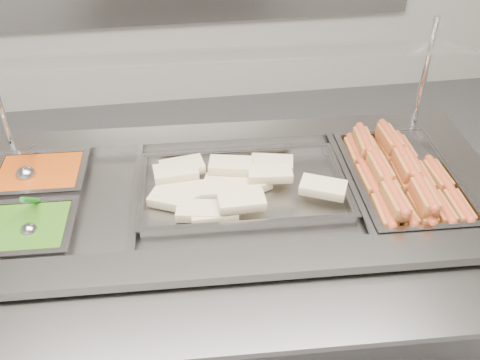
{
  "coord_description": "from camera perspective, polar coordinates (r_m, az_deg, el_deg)",
  "views": [
    {
      "loc": [
        -0.2,
        -1.05,
        1.9
      ],
      "look_at": [
        0.01,
        0.3,
        0.87
      ],
      "focal_mm": 40.0,
      "sensor_mm": 36.0,
      "label": 1
    }
  ],
  "objects": [
    {
      "name": "tray_rail",
      "position": [
        1.41,
        0.07,
        -14.27
      ],
      "size": [
        1.72,
        0.44,
        0.05
      ],
      "color": "gray",
      "rests_on": "steam_counter"
    },
    {
      "name": "steam_counter",
      "position": [
        2.01,
        -1.37,
        -10.35
      ],
      "size": [
        1.82,
        0.88,
        0.86
      ],
      "color": "slate",
      "rests_on": "ground"
    },
    {
      "name": "hotdogs_in_buns",
      "position": [
        1.84,
        16.6,
        0.41
      ],
      "size": [
        0.3,
        0.5,
        0.11
      ],
      "color": "#924F1E",
      "rests_on": "pan_hotdogs"
    },
    {
      "name": "pan_hotdogs",
      "position": [
        1.88,
        16.85,
        -0.47
      ],
      "size": [
        0.35,
        0.54,
        0.1
      ],
      "color": "gray",
      "rests_on": "steam_counter"
    },
    {
      "name": "ladle",
      "position": [
        1.9,
        -21.84,
        0.62
      ],
      "size": [
        0.07,
        0.19,
        0.13
      ],
      "color": "#A6A7AB",
      "rests_on": "pan_beans"
    },
    {
      "name": "pan_beans",
      "position": [
        1.93,
        -20.38,
        -0.14
      ],
      "size": [
        0.3,
        0.24,
        0.1
      ],
      "color": "gray",
      "rests_on": "steam_counter"
    },
    {
      "name": "sneeze_guard",
      "position": [
        1.72,
        -2.32,
        12.76
      ],
      "size": [
        1.58,
        0.36,
        0.42
      ],
      "color": "silver",
      "rests_on": "steam_counter"
    },
    {
      "name": "pan_wraps",
      "position": [
        1.74,
        0.31,
        -1.2
      ],
      "size": [
        0.66,
        0.41,
        0.07
      ],
      "color": "gray",
      "rests_on": "steam_counter"
    },
    {
      "name": "serving_spoon",
      "position": [
        1.68,
        -21.53,
        -4.54
      ],
      "size": [
        0.05,
        0.17,
        0.14
      ],
      "color": "#A6A7AB",
      "rests_on": "pan_peas"
    },
    {
      "name": "tortilla_wraps",
      "position": [
        1.72,
        -1.62,
        -0.61
      ],
      "size": [
        0.64,
        0.32,
        0.07
      ],
      "color": "beige",
      "rests_on": "pan_wraps"
    },
    {
      "name": "pan_peas",
      "position": [
        1.72,
        -22.06,
        -5.66
      ],
      "size": [
        0.3,
        0.24,
        0.1
      ],
      "color": "gray",
      "rests_on": "steam_counter"
    }
  ]
}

